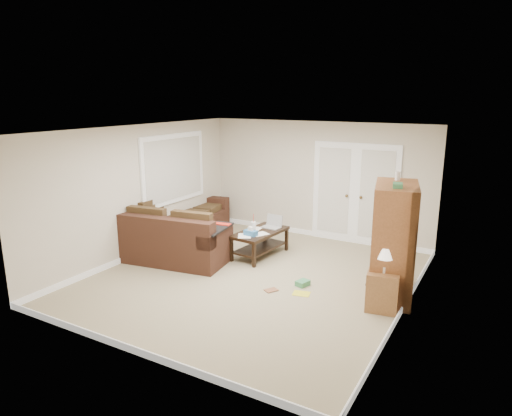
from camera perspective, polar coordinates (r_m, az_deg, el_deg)
The scene contains 17 objects.
floor at distance 7.85m, azimuth -0.35°, elevation -8.73°, with size 5.50×5.50×0.00m, color tan.
ceiling at distance 7.27m, azimuth -0.37°, elevation 9.78°, with size 5.00×5.50×0.02m, color white.
wall_left at distance 8.95m, azimuth -14.38°, elevation 2.04°, with size 0.02×5.50×2.50m, color beige.
wall_right at distance 6.62m, azimuth 18.76°, elevation -2.40°, with size 0.02×5.50×2.50m, color beige.
wall_back at distance 9.89m, azimuth 7.63°, elevation 3.46°, with size 5.00×0.02×2.50m, color beige.
wall_front at distance 5.36m, azimuth -15.28°, elevation -5.95°, with size 5.00×0.02×2.50m, color beige.
baseboards at distance 7.84m, azimuth -0.35°, elevation -8.39°, with size 5.00×5.50×0.10m, color white, non-canonical shape.
french_doors at distance 9.62m, azimuth 12.21°, elevation 1.67°, with size 1.80×0.05×2.13m.
window_left at distance 9.60m, azimuth -10.21°, elevation 4.87°, with size 0.05×1.92×1.42m.
sectional_sofa at distance 9.36m, azimuth -9.46°, elevation -2.78°, with size 2.44×3.12×0.93m.
coffee_table at distance 8.81m, azimuth 0.57°, elevation -4.28°, with size 0.72×1.27×0.83m.
tv_armoire at distance 7.18m, azimuth 16.74°, elevation -3.98°, with size 0.84×1.21×1.90m.
side_cabinet at distance 6.91m, azimuth 15.58°, elevation -9.50°, with size 0.51×0.51×0.94m.
space_heater at distance 9.39m, azimuth 16.25°, elevation -4.46°, with size 0.12×0.10×0.31m, color white.
floor_magazine at distance 7.31m, azimuth 5.69°, elevation -10.59°, with size 0.26×0.21×0.01m, color yellow.
floor_greenbox at distance 7.58m, azimuth 5.85°, elevation -9.32°, with size 0.16×0.21×0.09m, color #3E8A57.
floor_book at distance 7.44m, azimuth 1.60°, elevation -10.03°, with size 0.15×0.20×0.02m, color brown.
Camera 1 is at (3.62, -6.28, 3.03)m, focal length 32.00 mm.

